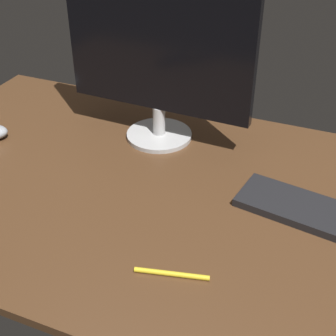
# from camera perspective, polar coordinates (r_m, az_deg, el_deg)

# --- Properties ---
(desk) EXTENTS (1.40, 0.84, 0.02)m
(desk) POSITION_cam_1_polar(r_m,az_deg,el_deg) (1.13, -1.38, -2.83)
(desk) COLOR #4C301C
(desk) RESTS_ON ground
(monitor) EXTENTS (0.49, 0.18, 0.46)m
(monitor) POSITION_cam_1_polar(r_m,az_deg,el_deg) (1.21, -1.16, 14.05)
(monitor) COLOR #BABABA
(monitor) RESTS_ON desk
(keyboard) EXTENTS (0.36, 0.17, 0.02)m
(keyboard) POSITION_cam_1_polar(r_m,az_deg,el_deg) (1.08, 17.26, -5.20)
(keyboard) COLOR black
(keyboard) RESTS_ON desk
(pen) EXTENTS (0.14, 0.04, 0.01)m
(pen) POSITION_cam_1_polar(r_m,az_deg,el_deg) (0.91, 0.44, -12.32)
(pen) COLOR yellow
(pen) RESTS_ON desk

